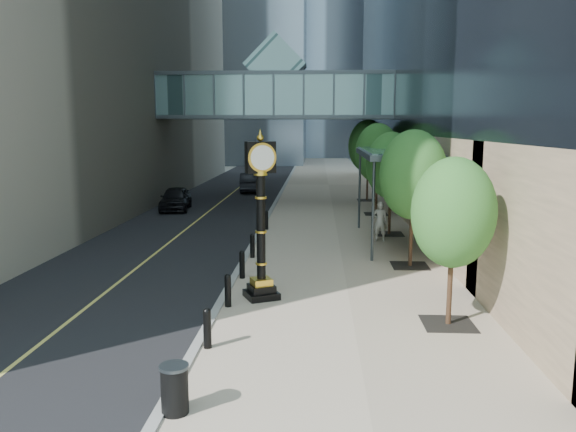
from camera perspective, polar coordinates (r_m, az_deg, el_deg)
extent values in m
plane|color=gray|center=(13.19, 2.99, -15.35)|extent=(320.00, 320.00, 0.00)
cube|color=black|center=(52.75, -4.60, 3.20)|extent=(8.00, 180.00, 0.02)
cube|color=tan|center=(52.29, 4.14, 3.17)|extent=(8.00, 180.00, 0.06)
cube|color=gray|center=(52.37, -0.25, 3.21)|extent=(0.25, 180.00, 0.07)
cube|color=#9AACC2|center=(134.87, 0.45, 20.73)|extent=(22.00, 22.00, 65.00)
cube|color=slate|center=(40.16, -1.25, 12.06)|extent=(17.00, 4.00, 3.00)
cube|color=#383F44|center=(40.11, -1.24, 10.00)|extent=(17.00, 4.20, 0.25)
cube|color=#383F44|center=(40.26, -1.26, 14.13)|extent=(17.00, 4.20, 0.25)
cube|color=slate|center=(40.32, -1.26, 15.05)|extent=(4.24, 3.00, 4.24)
cube|color=#383F44|center=(26.27, 10.81, 6.24)|extent=(3.00, 8.00, 0.25)
cube|color=slate|center=(26.26, 10.82, 6.56)|extent=(2.80, 7.80, 0.06)
cylinder|color=#383F44|center=(22.66, 8.64, 0.51)|extent=(0.12, 0.12, 4.20)
cylinder|color=#383F44|center=(29.97, 7.28, 2.64)|extent=(0.12, 0.12, 4.20)
cylinder|color=black|center=(14.17, -8.20, -11.42)|extent=(0.20, 0.20, 0.90)
cylinder|color=black|center=(17.15, -6.12, -7.69)|extent=(0.20, 0.20, 0.90)
cylinder|color=black|center=(20.20, -4.69, -5.07)|extent=(0.20, 0.20, 0.90)
cylinder|color=black|center=(23.29, -3.64, -3.14)|extent=(0.20, 0.20, 0.90)
cylinder|color=black|center=(26.41, -2.84, -1.67)|extent=(0.20, 0.20, 0.90)
cylinder|color=black|center=(29.54, -2.21, -0.50)|extent=(0.20, 0.20, 0.90)
cube|color=black|center=(16.35, 15.94, -10.48)|extent=(1.40, 1.40, 0.02)
cylinder|color=#432F1C|center=(15.99, 16.14, -6.38)|extent=(0.14, 0.14, 2.45)
ellipsoid|color=#276424|center=(15.60, 16.44, 0.34)|extent=(2.24, 2.24, 2.99)
cube|color=black|center=(22.46, 12.28, -4.95)|extent=(1.40, 1.40, 0.02)
cylinder|color=#432F1C|center=(22.17, 12.40, -1.46)|extent=(0.14, 0.14, 2.80)
ellipsoid|color=#276424|center=(21.88, 12.59, 4.12)|extent=(2.57, 2.57, 3.42)
cube|color=black|center=(28.74, 10.23, -1.81)|extent=(1.40, 1.40, 0.02)
cylinder|color=#432F1C|center=(28.52, 10.30, 0.86)|extent=(0.14, 0.14, 2.72)
ellipsoid|color=#276424|center=(28.30, 10.43, 5.07)|extent=(2.49, 2.49, 3.32)
cube|color=black|center=(35.11, 8.92, 0.21)|extent=(1.40, 1.40, 0.02)
cylinder|color=#432F1C|center=(34.91, 8.98, 2.59)|extent=(0.14, 0.14, 2.96)
ellipsoid|color=#276424|center=(34.73, 9.07, 6.34)|extent=(2.71, 2.71, 3.61)
cube|color=black|center=(41.51, 8.02, 1.60)|extent=(1.40, 1.40, 0.02)
cylinder|color=#432F1C|center=(41.34, 8.06, 3.73)|extent=(0.14, 0.14, 3.11)
ellipsoid|color=#276424|center=(41.18, 8.14, 7.05)|extent=(2.85, 2.85, 3.80)
cube|color=black|center=(17.99, -2.71, -7.98)|extent=(1.28, 1.28, 0.21)
cube|color=black|center=(17.93, -2.72, -7.32)|extent=(1.00, 1.00, 0.21)
cube|color=gold|center=(17.87, -2.72, -6.66)|extent=(0.78, 0.78, 0.21)
cylinder|color=black|center=(17.47, -2.77, -1.07)|extent=(0.28, 0.28, 3.32)
cube|color=black|center=(17.22, -2.82, 5.97)|extent=(0.96, 0.68, 0.97)
cylinder|color=white|center=(17.41, -2.76, 6.00)|extent=(0.70, 0.36, 0.75)
cylinder|color=white|center=(17.04, -2.89, 5.93)|extent=(0.70, 0.36, 0.75)
sphere|color=gold|center=(17.20, -2.84, 7.93)|extent=(0.21, 0.21, 0.21)
cylinder|color=black|center=(11.33, -11.44, -16.99)|extent=(0.66, 0.66, 0.90)
imported|color=#ADAB9F|center=(26.79, 9.34, -0.53)|extent=(0.75, 0.54, 1.90)
imported|color=black|center=(37.34, -11.35, 1.77)|extent=(2.29, 4.61, 1.51)
imported|color=black|center=(46.99, -3.80, 3.45)|extent=(2.09, 4.90, 1.57)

